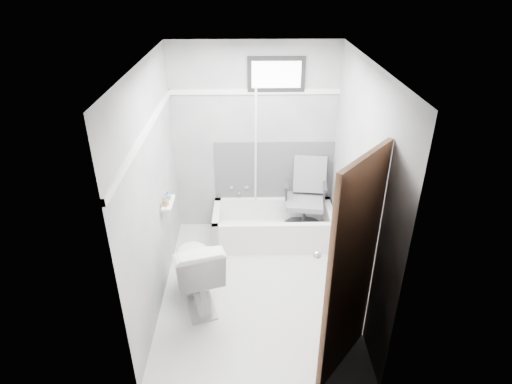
{
  "coord_description": "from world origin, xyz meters",
  "views": [
    {
      "loc": [
        -0.08,
        -3.63,
        3.14
      ],
      "look_at": [
        0.0,
        0.35,
        1.0
      ],
      "focal_mm": 30.0,
      "sensor_mm": 36.0,
      "label": 1
    }
  ],
  "objects_px": {
    "bathtub": "(273,225)",
    "soap_bottle_a": "(165,201)",
    "toilet": "(196,269)",
    "soap_bottle_b": "(168,195)",
    "door": "(395,297)",
    "office_chair": "(305,197)"
  },
  "relations": [
    {
      "from": "soap_bottle_b",
      "to": "office_chair",
      "type": "bearing_deg",
      "value": 21.3
    },
    {
      "from": "bathtub",
      "to": "soap_bottle_b",
      "type": "bearing_deg",
      "value": -154.5
    },
    {
      "from": "office_chair",
      "to": "soap_bottle_a",
      "type": "bearing_deg",
      "value": -147.16
    },
    {
      "from": "bathtub",
      "to": "soap_bottle_a",
      "type": "distance_m",
      "value": 1.56
    },
    {
      "from": "office_chair",
      "to": "soap_bottle_b",
      "type": "xyz_separation_m",
      "value": [
        -1.56,
        -0.61,
        0.38
      ]
    },
    {
      "from": "toilet",
      "to": "door",
      "type": "distance_m",
      "value": 2.02
    },
    {
      "from": "bathtub",
      "to": "office_chair",
      "type": "xyz_separation_m",
      "value": [
        0.39,
        0.05,
        0.37
      ]
    },
    {
      "from": "soap_bottle_a",
      "to": "soap_bottle_b",
      "type": "height_order",
      "value": "soap_bottle_a"
    },
    {
      "from": "door",
      "to": "soap_bottle_b",
      "type": "distance_m",
      "value": 2.53
    },
    {
      "from": "door",
      "to": "soap_bottle_b",
      "type": "relative_size",
      "value": 20.89
    },
    {
      "from": "bathtub",
      "to": "soap_bottle_b",
      "type": "relative_size",
      "value": 15.67
    },
    {
      "from": "office_chair",
      "to": "toilet",
      "type": "bearing_deg",
      "value": -129.46
    },
    {
      "from": "office_chair",
      "to": "soap_bottle_a",
      "type": "xyz_separation_m",
      "value": [
        -1.56,
        -0.75,
        0.39
      ]
    },
    {
      "from": "toilet",
      "to": "office_chair",
      "type": "bearing_deg",
      "value": -153.26
    },
    {
      "from": "office_chair",
      "to": "soap_bottle_a",
      "type": "height_order",
      "value": "office_chair"
    },
    {
      "from": "bathtub",
      "to": "door",
      "type": "relative_size",
      "value": 0.75
    },
    {
      "from": "office_chair",
      "to": "soap_bottle_b",
      "type": "distance_m",
      "value": 1.72
    },
    {
      "from": "soap_bottle_b",
      "to": "soap_bottle_a",
      "type": "bearing_deg",
      "value": -90.0
    },
    {
      "from": "bathtub",
      "to": "soap_bottle_b",
      "type": "xyz_separation_m",
      "value": [
        -1.17,
        -0.56,
        0.75
      ]
    },
    {
      "from": "office_chair",
      "to": "door",
      "type": "relative_size",
      "value": 0.46
    },
    {
      "from": "toilet",
      "to": "soap_bottle_b",
      "type": "xyz_separation_m",
      "value": [
        -0.32,
        0.56,
        0.55
      ]
    },
    {
      "from": "bathtub",
      "to": "door",
      "type": "xyz_separation_m",
      "value": [
        0.75,
        -2.21,
        0.79
      ]
    }
  ]
}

